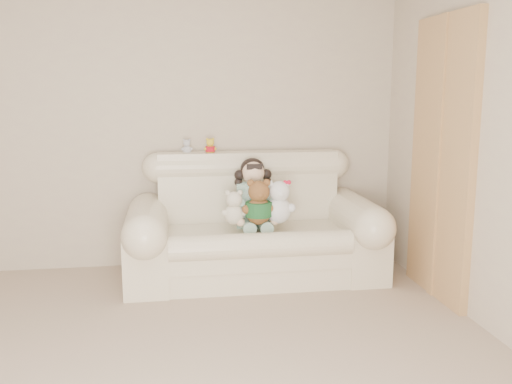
{
  "coord_description": "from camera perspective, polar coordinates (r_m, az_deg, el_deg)",
  "views": [
    {
      "loc": [
        0.21,
        -2.53,
        1.57
      ],
      "look_at": [
        0.9,
        1.9,
        0.75
      ],
      "focal_mm": 39.77,
      "sensor_mm": 36.0,
      "label": 1
    }
  ],
  "objects": [
    {
      "name": "white_cat",
      "position": [
        4.55,
        2.33,
        -0.54
      ],
      "size": [
        0.32,
        0.28,
        0.42
      ],
      "primitive_type": null,
      "rotation": [
        0.0,
        0.0,
        0.34
      ],
      "color": "white",
      "rests_on": "sofa"
    },
    {
      "name": "grey_mini_plush",
      "position": [
        4.93,
        -6.97,
        4.69
      ],
      "size": [
        0.12,
        0.1,
        0.16
      ],
      "primitive_type": null,
      "rotation": [
        0.0,
        0.0,
        -0.27
      ],
      "color": "silver",
      "rests_on": "sofa"
    },
    {
      "name": "brown_teddy",
      "position": [
        4.51,
        0.27,
        -0.58
      ],
      "size": [
        0.33,
        0.29,
        0.43
      ],
      "primitive_type": null,
      "rotation": [
        0.0,
        0.0,
        0.35
      ],
      "color": "brown",
      "rests_on": "sofa"
    },
    {
      "name": "wall_back",
      "position": [
        5.04,
        -11.29,
        7.1
      ],
      "size": [
        4.5,
        0.0,
        4.5
      ],
      "primitive_type": "plane",
      "rotation": [
        1.57,
        0.0,
        0.0
      ],
      "color": "#B9A493",
      "rests_on": "ground"
    },
    {
      "name": "door_panel",
      "position": [
        4.44,
        18.16,
        3.14
      ],
      "size": [
        0.06,
        0.9,
        2.1
      ],
      "primitive_type": "cube",
      "color": "#B2874C",
      "rests_on": "floor"
    },
    {
      "name": "cream_teddy",
      "position": [
        4.52,
        -2.22,
        -1.23
      ],
      "size": [
        0.22,
        0.17,
        0.32
      ],
      "primitive_type": null,
      "rotation": [
        0.0,
        0.0,
        0.07
      ],
      "color": "beige",
      "rests_on": "sofa"
    },
    {
      "name": "yellow_mini_bear",
      "position": [
        4.91,
        -4.64,
        4.76
      ],
      "size": [
        0.11,
        0.09,
        0.17
      ],
      "primitive_type": null,
      "rotation": [
        0.0,
        0.0,
        0.03
      ],
      "color": "gold",
      "rests_on": "sofa"
    },
    {
      "name": "sofa",
      "position": [
        4.7,
        -0.19,
        -2.6
      ],
      "size": [
        2.1,
        0.95,
        1.03
      ],
      "primitive_type": null,
      "color": "#FCF0CB",
      "rests_on": "floor"
    },
    {
      "name": "seated_child",
      "position": [
        4.74,
        -0.29,
        -0.03
      ],
      "size": [
        0.41,
        0.47,
        0.59
      ],
      "primitive_type": null,
      "rotation": [
        0.0,
        0.0,
        -0.13
      ],
      "color": "#2D795C",
      "rests_on": "sofa"
    }
  ]
}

